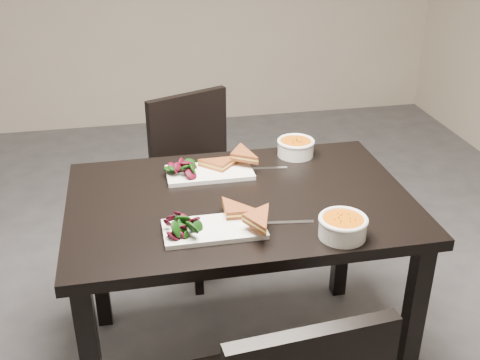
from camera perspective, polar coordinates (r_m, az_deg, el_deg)
The scene contains 13 objects.
ground at distance 2.65m, azimuth -9.40°, elevation -14.42°, with size 5.00×5.00×0.00m, color #47474C.
table at distance 2.10m, azimuth -0.00°, elevation -4.11°, with size 1.20×0.80×0.75m.
chair_far at distance 2.84m, azimuth -3.83°, elevation 0.78°, with size 0.55×0.55×0.85m.
plate_near at distance 1.86m, azimuth -2.54°, elevation -4.82°, with size 0.32×0.16×0.02m, color white.
sandwich_near at distance 1.86m, azimuth -0.66°, elevation -3.48°, with size 0.16×0.12×0.05m, color #A04F21, non-canonical shape.
salad_near at distance 1.83m, azimuth -5.66°, elevation -4.32°, with size 0.10×0.09×0.04m, color black, non-canonical shape.
soup_bowl_near at distance 1.84m, azimuth 10.00°, elevation -4.42°, with size 0.15×0.15×0.07m.
cutlery_near at distance 1.91m, azimuth 4.54°, elevation -4.15°, with size 0.18×0.02×0.00m, color silver.
plate_far at distance 2.22m, azimuth -2.99°, elevation 0.73°, with size 0.32×0.16×0.02m, color white.
sandwich_far at distance 2.20m, azimuth -1.28°, elevation 1.52°, with size 0.16×0.12×0.05m, color #A04F21, non-canonical shape.
salad_far at distance 2.19m, azimuth -5.60°, elevation 1.22°, with size 0.10×0.09×0.04m, color black, non-canonical shape.
soup_bowl_far at distance 2.37m, azimuth 5.46°, elevation 3.27°, with size 0.15×0.15×0.07m.
cutlery_far at distance 2.26m, azimuth 2.36°, elevation 1.14°, with size 0.18×0.02×0.00m, color silver.
Camera 1 is at (0.03, -2.00, 1.74)m, focal length 43.70 mm.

